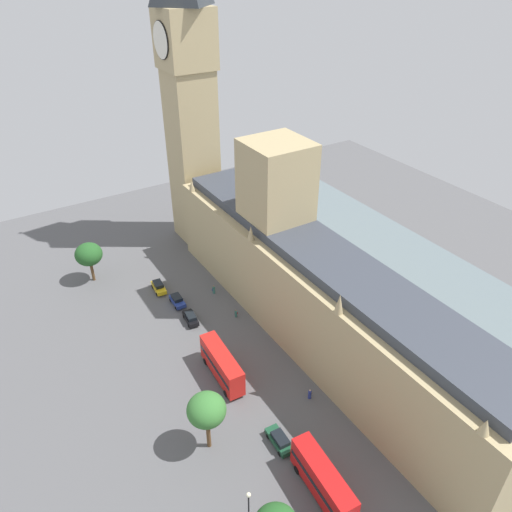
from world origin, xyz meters
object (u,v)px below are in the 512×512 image
double_decker_bus_near_tower (323,480)px  plane_tree_far_end (207,410)px  car_blue_leading (177,300)px  car_black_opposite_hall (191,318)px  double_decker_bus_corner (222,364)px  car_yellow_cab_midblock (159,287)px  car_dark_green_trailing (280,440)px  clock_tower (188,86)px  pedestrian_kerbside (236,314)px  pedestrian_under_trees (214,290)px  plane_tree_slot_12 (89,254)px  parliament_building (313,286)px  pedestrian_by_river_gate (310,394)px  street_lamp_slot_13 (249,502)px

double_decker_bus_near_tower → plane_tree_far_end: bearing=127.3°
plane_tree_far_end → car_blue_leading: bearing=-106.5°
car_black_opposite_hall → plane_tree_far_end: bearing=-103.6°
plane_tree_far_end → double_decker_bus_corner: bearing=-126.8°
car_yellow_cab_midblock → car_dark_green_trailing: size_ratio=0.95×
clock_tower → plane_tree_far_end: (23.42, 50.45, -25.72)m
clock_tower → car_dark_green_trailing: 65.50m
car_yellow_cab_midblock → car_blue_leading: (-1.27, 5.69, -0.00)m
car_yellow_cab_midblock → pedestrian_kerbside: size_ratio=2.92×
car_black_opposite_hall → pedestrian_kerbside: size_ratio=2.87×
pedestrian_under_trees → plane_tree_slot_12: plane_tree_slot_12 is taller
double_decker_bus_near_tower → plane_tree_far_end: size_ratio=1.18×
pedestrian_kerbside → plane_tree_slot_12: plane_tree_slot_12 is taller
parliament_building → double_decker_bus_near_tower: 30.21m
double_decker_bus_near_tower → pedestrian_kerbside: size_ratio=6.93×
pedestrian_under_trees → plane_tree_far_end: plane_tree_far_end is taller
car_dark_green_trailing → plane_tree_slot_12: 51.21m
double_decker_bus_near_tower → pedestrian_by_river_gate: bearing=63.1°
clock_tower → car_blue_leading: 40.67m
car_yellow_cab_midblock → car_dark_green_trailing: same height
car_dark_green_trailing → plane_tree_slot_12: (9.80, -50.01, 4.99)m
clock_tower → pedestrian_kerbside: 44.12m
clock_tower → plane_tree_far_end: size_ratio=6.95×
car_blue_leading → double_decker_bus_near_tower: 42.65m
car_dark_green_trailing → plane_tree_slot_12: bearing=104.1°
street_lamp_slot_13 → pedestrian_under_trees: bearing=-112.6°
clock_tower → car_yellow_cab_midblock: (15.89, 15.14, -31.72)m
clock_tower → double_decker_bus_corner: (16.17, 40.75, -29.97)m
double_decker_bus_corner → double_decker_bus_near_tower: 22.72m
pedestrian_by_river_gate → plane_tree_slot_12: plane_tree_slot_12 is taller
car_yellow_cab_midblock → plane_tree_slot_12: bearing=-41.9°
double_decker_bus_near_tower → plane_tree_slot_12: bearing=104.6°
street_lamp_slot_13 → plane_tree_far_end: bearing=-94.3°
clock_tower → pedestrian_under_trees: clock_tower is taller
double_decker_bus_corner → car_dark_green_trailing: double_decker_bus_corner is taller
pedestrian_by_river_gate → plane_tree_far_end: 17.11m
double_decker_bus_corner → street_lamp_slot_13: 22.67m
parliament_building → car_dark_green_trailing: parliament_building is taller
parliament_building → pedestrian_kerbside: (8.90, -9.57, -8.59)m
clock_tower → car_dark_green_trailing: size_ratio=13.25×
pedestrian_by_river_gate → plane_tree_slot_12: 49.49m
double_decker_bus_corner → plane_tree_far_end: (7.25, 9.69, 4.25)m
plane_tree_slot_12 → double_decker_bus_near_tower: bearing=100.0°
parliament_building → double_decker_bus_near_tower: (16.64, 24.32, -6.65)m
pedestrian_kerbside → pedestrian_under_trees: 8.22m
clock_tower → street_lamp_slot_13: size_ratio=10.93×
clock_tower → plane_tree_far_end: 61.27m
plane_tree_slot_12 → pedestrian_by_river_gate: bearing=111.3°
car_yellow_cab_midblock → pedestrian_by_river_gate: car_yellow_cab_midblock is taller
plane_tree_slot_12 → car_black_opposite_hall: bearing=116.4°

